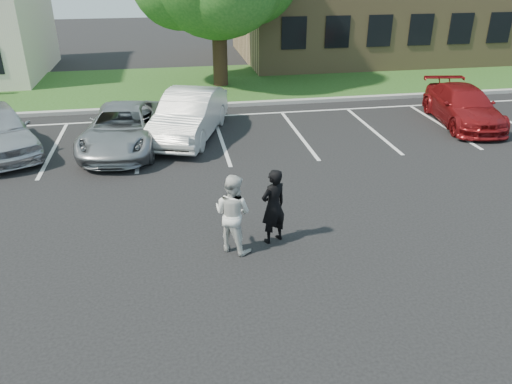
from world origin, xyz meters
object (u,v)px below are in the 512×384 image
Objects in this scene: man_white_shirt at (233,213)px; car_silver_minivan at (123,128)px; car_red_compact at (463,106)px; man_black_suit at (273,206)px; car_white_sedan at (189,115)px.

car_silver_minivan is at bearing -28.40° from man_white_shirt.
car_red_compact is at bearing -102.88° from man_white_shirt.
man_white_shirt is 7.39m from car_silver_minivan.
man_white_shirt reaches higher than man_black_suit.
man_white_shirt is 12.20m from car_red_compact.
car_red_compact is at bearing 9.67° from car_silver_minivan.
man_black_suit reaches higher than car_red_compact.
man_black_suit is 0.35× the size of car_silver_minivan.
car_white_sedan is (-1.43, 7.41, -0.07)m from man_black_suit.
man_black_suit is at bearing -53.96° from car_silver_minivan.
man_white_shirt reaches higher than car_silver_minivan.
car_red_compact is (9.74, 7.34, -0.21)m from man_white_shirt.
car_silver_minivan is at bearing -169.40° from car_red_compact.
man_white_shirt is 0.38× the size of car_red_compact.
man_white_shirt is 0.37× the size of car_white_sedan.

